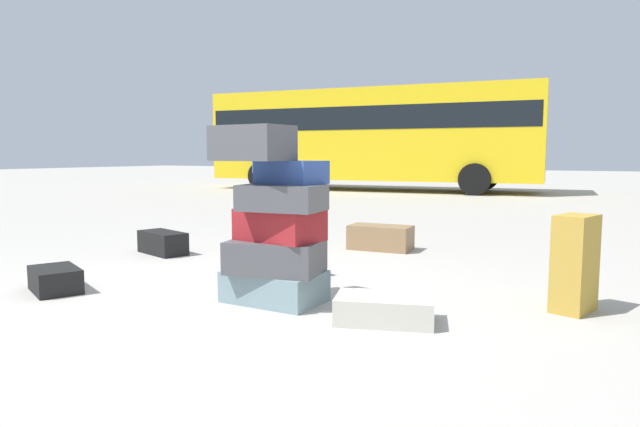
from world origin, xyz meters
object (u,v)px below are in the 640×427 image
Objects in this scene: suitcase_tower at (275,228)px; parked_bus at (373,133)px; suitcase_navy_foreground_near at (285,261)px; suitcase_cream_upright_blue at (385,309)px; suitcase_tan_left_side at (575,264)px; suitcase_black_right_side at (163,243)px; suitcase_brown_foreground_far at (380,238)px; suitcase_black_white_trunk at (55,280)px; person_bearded_onlooker at (261,164)px.

parked_bus is (-4.92, 13.11, 1.25)m from suitcase_tower.
suitcase_cream_upright_blue is (1.46, -1.02, -0.03)m from suitcase_navy_foreground_near.
suitcase_tan_left_side is 14.16m from parked_bus.
suitcase_cream_upright_blue is (-1.11, -0.91, -0.26)m from suitcase_tan_left_side.
suitcase_tan_left_side is 2.58m from suitcase_navy_foreground_near.
suitcase_black_right_side is (-1.81, 0.21, 0.01)m from suitcase_navy_foreground_near.
parked_bus reaches higher than suitcase_brown_foreground_far.
parked_bus is at bearing 127.10° from suitcase_black_white_trunk.
parked_bus is at bearing 110.56° from suitcase_tower.
suitcase_black_right_side is (-2.10, -1.47, -0.02)m from suitcase_brown_foreground_far.
suitcase_cream_upright_blue is 0.40× the size of person_bearded_onlooker.
suitcase_tower is 2.63× the size of suitcase_black_white_trunk.
suitcase_black_right_side is 0.39× the size of person_bearded_onlooker.
suitcase_tan_left_side is at bearing 21.40° from suitcase_cream_upright_blue.
suitcase_cream_upright_blue is 14.50m from parked_bus.
suitcase_tower reaches higher than suitcase_tan_left_side.
suitcase_navy_foreground_near is at bearing 74.78° from suitcase_black_white_trunk.
suitcase_navy_foreground_near is (-2.56, 0.11, -0.24)m from suitcase_tan_left_side.
suitcase_tan_left_side is 0.96× the size of suitcase_brown_foreground_far.
suitcase_brown_foreground_far is at bearing -72.42° from parked_bus.
suitcase_black_white_trunk is (-1.58, -3.24, -0.05)m from suitcase_brown_foreground_far.
suitcase_black_white_trunk is 14.14m from parked_bus.
suitcase_navy_foreground_near is at bearing -165.69° from suitcase_tan_left_side.
suitcase_tower reaches higher than suitcase_black_white_trunk.
suitcase_black_white_trunk is (-2.74, -0.53, 0.01)m from suitcase_cream_upright_blue.
suitcase_tower is at bearing -37.35° from suitcase_navy_foreground_near.
suitcase_cream_upright_blue is at bearing -70.77° from suitcase_brown_foreground_far.
person_bearded_onlooker reaches higher than suitcase_navy_foreground_near.
parked_bus is (-6.95, 12.25, 1.48)m from suitcase_tan_left_side.
suitcase_tower is 2.22m from suitcase_tan_left_side.
suitcase_tower reaches higher than suitcase_black_right_side.
suitcase_black_right_side is 1.25× the size of suitcase_black_white_trunk.
suitcase_tan_left_side is 2.90m from suitcase_brown_foreground_far.
suitcase_black_right_side reaches higher than suitcase_black_white_trunk.
suitcase_tower is 2.04× the size of suitcase_cream_upright_blue.
suitcase_tan_left_side is 1.07× the size of suitcase_cream_upright_blue.
suitcase_tan_left_side is 1.00× the size of suitcase_navy_foreground_near.
parked_bus is at bearing 110.02° from suitcase_brown_foreground_far.
parked_bus reaches higher than suitcase_tower.
suitcase_black_right_side is 1.84m from suitcase_black_white_trunk.
person_bearded_onlooker is (-4.26, 4.64, 0.89)m from suitcase_cream_upright_blue.
suitcase_tower is at bearing 15.38° from person_bearded_onlooker.
person_bearded_onlooker is (-5.37, 3.73, 0.62)m from suitcase_tan_left_side.
suitcase_tan_left_side is at bearing 22.99° from suitcase_tower.
suitcase_navy_foreground_near is 1.82m from suitcase_black_right_side.
suitcase_navy_foreground_near is at bearing -103.99° from suitcase_brown_foreground_far.
parked_bus is at bearing 169.91° from person_bearded_onlooker.
suitcase_black_white_trunk is at bearing -4.26° from person_bearded_onlooker.
suitcase_brown_foreground_far is at bearing 158.52° from suitcase_tan_left_side.
suitcase_tower is 1.83× the size of suitcase_brown_foreground_far.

